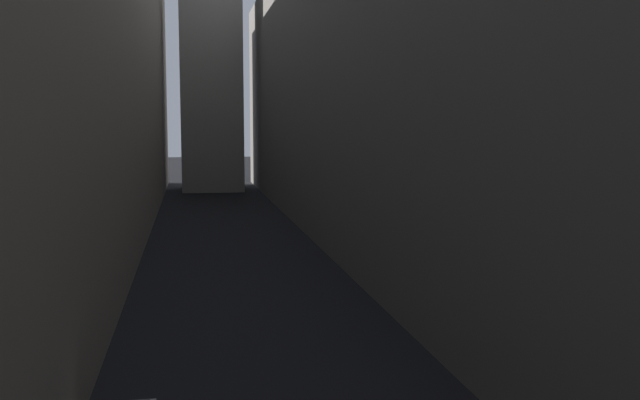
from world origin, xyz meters
name	(u,v)px	position (x,y,z in m)	size (l,w,h in m)	color
ground_plane	(236,259)	(0.00, 48.00, 0.00)	(264.00, 264.00, 0.00)	black
building_block_left	(39,45)	(-10.83, 50.00, 12.30)	(10.66, 108.00, 24.60)	gray
building_block_right	(427,69)	(12.13, 50.00, 11.28)	(13.26, 108.00, 22.56)	slate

